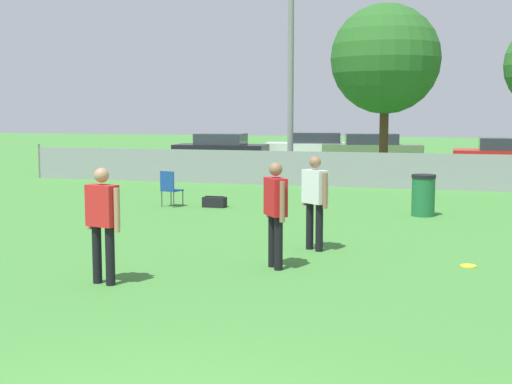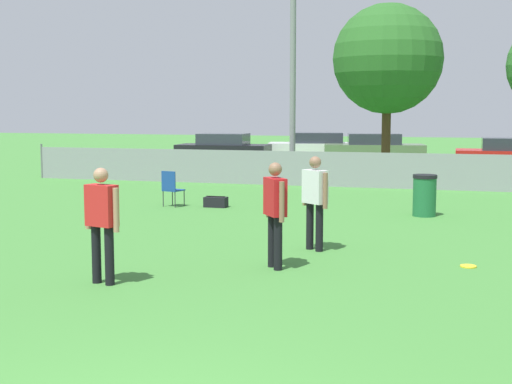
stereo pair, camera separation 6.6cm
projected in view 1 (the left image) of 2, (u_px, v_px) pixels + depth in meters
The scene contains 14 objects.
fence_backline at pixel (384, 170), 21.92m from camera, with size 24.22×0.07×1.21m.
light_pole at pixel (291, 28), 23.99m from camera, with size 0.90×0.36×8.76m.
tree_near_pole at pixel (385, 59), 25.18m from camera, with size 3.88×3.88×6.14m.
player_thrower_red at pixel (103, 217), 9.82m from camera, with size 0.58×0.33×1.63m.
player_receiver_white at pixel (315, 196), 12.21m from camera, with size 0.50×0.44×1.63m.
player_defender_red at pixel (276, 207), 10.80m from camera, with size 0.44×0.50×1.63m.
frisbee_disc at pixel (468, 266), 11.01m from camera, with size 0.25×0.25×0.03m.
folding_chair_sideline at pixel (170, 187), 17.76m from camera, with size 0.52×0.52×0.90m.
trash_bin at pixel (423, 195), 16.22m from camera, with size 0.55×0.55×0.95m.
gear_bag_sideline at pixel (215, 202), 17.73m from camera, with size 0.56×0.31×0.28m.
parked_car_dark at pixel (221, 149), 31.98m from camera, with size 4.19×1.98×1.35m.
parked_car_white at pixel (315, 147), 33.87m from camera, with size 4.85×2.66×1.33m.
parked_car_olive at pixel (371, 148), 32.24m from camera, with size 4.72×2.58×1.34m.
parked_car_red at pixel (507, 155), 27.79m from camera, with size 4.12×1.80×1.32m.
Camera 1 is at (2.12, -4.11, 2.42)m, focal length 50.00 mm.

